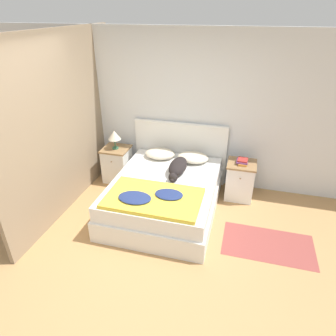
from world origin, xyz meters
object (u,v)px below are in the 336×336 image
object	(u,v)px
pillow_right	(193,157)
book_stack	(242,161)
nightstand_left	(117,164)
pillow_left	(160,154)
dog	(178,167)
nightstand_right	(240,180)
table_lamp	(114,136)
bed	(165,195)

from	to	relation	value
pillow_right	book_stack	world-z (taller)	book_stack
nightstand_left	pillow_right	world-z (taller)	pillow_right
pillow_left	dog	xyz separation A→B (m)	(0.41, -0.43, 0.02)
nightstand_right	pillow_right	distance (m)	0.84
nightstand_left	dog	bearing A→B (deg)	-18.26
nightstand_left	pillow_left	size ratio (longest dim) A/B	1.23
pillow_right	table_lamp	world-z (taller)	table_lamp
nightstand_right	table_lamp	size ratio (longest dim) A/B	1.90
nightstand_right	book_stack	size ratio (longest dim) A/B	2.62
table_lamp	pillow_left	bearing A→B (deg)	3.37
table_lamp	nightstand_left	bearing A→B (deg)	90.00
bed	nightstand_right	bearing A→B (deg)	32.31
book_stack	table_lamp	xyz separation A→B (m)	(-2.15, -0.01, 0.21)
nightstand_right	table_lamp	world-z (taller)	table_lamp
bed	pillow_right	world-z (taller)	pillow_right
bed	nightstand_left	xyz separation A→B (m)	(-1.07, 0.68, 0.05)
pillow_left	table_lamp	size ratio (longest dim) A/B	1.54
pillow_right	dog	size ratio (longest dim) A/B	0.66
dog	nightstand_right	bearing A→B (deg)	22.87
pillow_right	bed	bearing A→B (deg)	-111.63
nightstand_right	dog	world-z (taller)	dog
pillow_left	dog	bearing A→B (deg)	-46.27
bed	nightstand_left	size ratio (longest dim) A/B	3.11
pillow_left	pillow_right	bearing A→B (deg)	0.00
book_stack	table_lamp	world-z (taller)	table_lamp
nightstand_right	pillow_left	distance (m)	1.39
bed	book_stack	bearing A→B (deg)	32.26
nightstand_right	pillow_left	world-z (taller)	pillow_left
pillow_left	table_lamp	xyz separation A→B (m)	(-0.79, -0.05, 0.26)
book_stack	table_lamp	bearing A→B (deg)	-179.78
nightstand_right	dog	bearing A→B (deg)	-157.13
nightstand_right	pillow_left	size ratio (longest dim) A/B	1.23
bed	pillow_left	xyz separation A→B (m)	(-0.28, 0.72, 0.34)
bed	pillow_right	size ratio (longest dim) A/B	3.82
table_lamp	pillow_right	bearing A→B (deg)	1.97
bed	nightstand_right	world-z (taller)	nightstand_right
nightstand_left	dog	size ratio (longest dim) A/B	0.81
nightstand_right	table_lamp	bearing A→B (deg)	-179.72
nightstand_right	dog	xyz separation A→B (m)	(-0.94, -0.40, 0.31)
pillow_right	dog	distance (m)	0.46
bed	table_lamp	distance (m)	1.40
dog	book_stack	world-z (taller)	dog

